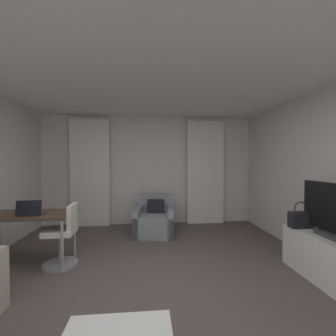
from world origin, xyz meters
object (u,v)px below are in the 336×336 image
armchair (155,220)px  tv_flatscreen (332,212)px  handbag_primary (300,219)px  desk_chair (63,238)px  tv_console (333,261)px  desk (28,218)px  laptop (31,212)px

armchair → tv_flatscreen: 3.07m
tv_flatscreen → handbag_primary: tv_flatscreen is taller
armchair → desk_chair: (-1.38, -1.36, 0.13)m
tv_console → desk: bearing=167.3°
laptop → tv_console: laptop is taller
tv_console → handbag_primary: size_ratio=3.55×
laptop → tv_flatscreen: (3.87, -0.76, 0.08)m
tv_flatscreen → handbag_primary: 0.48m
handbag_primary → desk_chair: bearing=173.3°
desk → laptop: 0.18m
tv_flatscreen → laptop: bearing=168.8°
laptop → tv_flatscreen: 3.94m
laptop → tv_console: (3.87, -0.79, -0.51)m
tv_console → desk_chair: bearing=166.3°
laptop → handbag_primary: bearing=-5.2°
laptop → handbag_primary: size_ratio=0.94×
laptop → armchair: bearing=38.2°
handbag_primary → tv_console: bearing=-77.4°
desk_chair → handbag_primary: size_ratio=2.39×
desk → laptop: bearing=-49.5°
armchair → tv_flatscreen: tv_flatscreen is taller
armchair → desk: 2.33m
desk → tv_flatscreen: tv_flatscreen is taller
armchair → desk: (-1.88, -1.30, 0.42)m
armchair → laptop: bearing=-141.8°
armchair → desk: size_ratio=0.81×
laptop → tv_console: 3.98m
tv_flatscreen → handbag_primary: bearing=103.3°
desk_chair → tv_flatscreen: 3.59m
armchair → handbag_primary: size_ratio=2.68×
armchair → handbag_primary: handbag_primary is taller
desk_chair → handbag_primary: 3.39m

